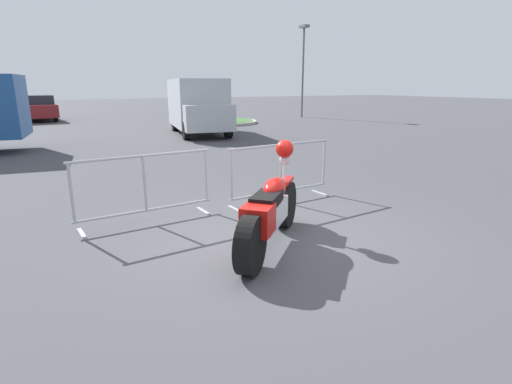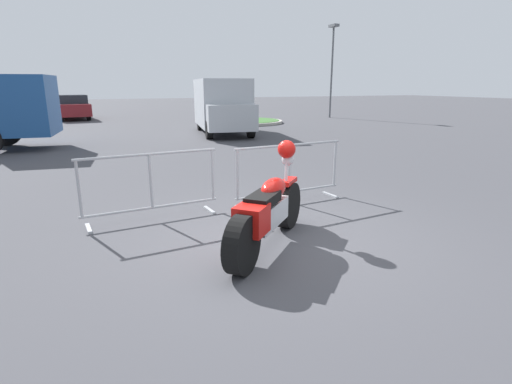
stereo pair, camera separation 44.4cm
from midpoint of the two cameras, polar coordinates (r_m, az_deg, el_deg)
name	(u,v)px [view 2 (the right image)]	position (r m, az deg, el deg)	size (l,w,h in m)	color
ground_plane	(278,239)	(5.60, 5.43, -6.75)	(120.00, 120.00, 0.00)	#424247
motorcycle	(268,210)	(5.17, 4.22, -2.65)	(1.81, 1.77, 1.32)	black
crowd_barrier_near	(151,186)	(6.35, -12.86, 0.84)	(2.15, 0.61, 1.07)	#9EA0A5
crowd_barrier_far	(289,173)	(7.17, 6.54, 2.74)	(2.15, 0.61, 1.07)	#9EA0A5
delivery_van	(222,105)	(17.77, -4.11, 12.36)	(2.75, 5.25, 2.31)	#B2B7BC
parked_car_red	(16,108)	(27.83, -30.72, 10.26)	(2.11, 4.41, 1.45)	#B21E19
parked_car_maroon	(72,107)	(27.54, -24.35, 11.02)	(2.15, 4.50, 1.48)	maroon
pedestrian	(43,108)	(23.03, -27.66, 10.53)	(0.47, 0.47, 1.69)	#262838
planter_island	(238,118)	(22.60, -1.98, 10.52)	(4.42, 4.42, 1.05)	#ADA89E
street_lamp	(332,58)	(26.98, 11.34, 18.28)	(0.36, 0.70, 5.68)	#595B60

